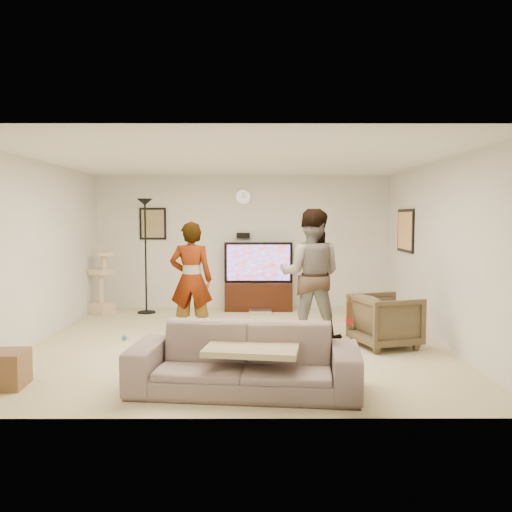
{
  "coord_description": "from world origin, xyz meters",
  "views": [
    {
      "loc": [
        0.21,
        -7.14,
        1.73
      ],
      "look_at": [
        0.23,
        0.2,
        1.18
      ],
      "focal_mm": 36.82,
      "sensor_mm": 36.0,
      "label": 1
    }
  ],
  "objects_px": {
    "person_right": "(311,275)",
    "cat_tree": "(101,283)",
    "sofa": "(244,359)",
    "person_left": "(191,280)",
    "armchair": "(385,321)",
    "beer_bottle": "(349,314)",
    "tv": "(258,262)",
    "floor_lamp": "(146,256)",
    "tv_stand": "(258,296)"
  },
  "relations": [
    {
      "from": "person_right",
      "to": "cat_tree",
      "type": "bearing_deg",
      "value": -18.14
    },
    {
      "from": "sofa",
      "to": "cat_tree",
      "type": "bearing_deg",
      "value": 128.4
    },
    {
      "from": "person_left",
      "to": "person_right",
      "type": "bearing_deg",
      "value": 173.33
    },
    {
      "from": "armchair",
      "to": "beer_bottle",
      "type": "bearing_deg",
      "value": 138.0
    },
    {
      "from": "person_right",
      "to": "sofa",
      "type": "bearing_deg",
      "value": 79.42
    },
    {
      "from": "beer_bottle",
      "to": "person_right",
      "type": "bearing_deg",
      "value": 93.87
    },
    {
      "from": "tv",
      "to": "floor_lamp",
      "type": "relative_size",
      "value": 0.61
    },
    {
      "from": "tv",
      "to": "sofa",
      "type": "height_order",
      "value": "tv"
    },
    {
      "from": "floor_lamp",
      "to": "person_left",
      "type": "relative_size",
      "value": 1.24
    },
    {
      "from": "tv_stand",
      "to": "person_left",
      "type": "bearing_deg",
      "value": -114.07
    },
    {
      "from": "cat_tree",
      "to": "person_left",
      "type": "distance_m",
      "value": 2.61
    },
    {
      "from": "cat_tree",
      "to": "beer_bottle",
      "type": "height_order",
      "value": "cat_tree"
    },
    {
      "from": "tv_stand",
      "to": "cat_tree",
      "type": "xyz_separation_m",
      "value": [
        -2.81,
        -0.36,
        0.3
      ]
    },
    {
      "from": "floor_lamp",
      "to": "person_left",
      "type": "bearing_deg",
      "value": -61.27
    },
    {
      "from": "tv_stand",
      "to": "armchair",
      "type": "xyz_separation_m",
      "value": [
        1.67,
        -2.77,
        0.1
      ]
    },
    {
      "from": "armchair",
      "to": "cat_tree",
      "type": "bearing_deg",
      "value": 44.12
    },
    {
      "from": "tv",
      "to": "sofa",
      "type": "xyz_separation_m",
      "value": [
        -0.17,
        -4.55,
        -0.56
      ]
    },
    {
      "from": "tv",
      "to": "sofa",
      "type": "distance_m",
      "value": 4.59
    },
    {
      "from": "cat_tree",
      "to": "sofa",
      "type": "xyz_separation_m",
      "value": [
        2.64,
        -4.19,
        -0.23
      ]
    },
    {
      "from": "cat_tree",
      "to": "armchair",
      "type": "xyz_separation_m",
      "value": [
        4.48,
        -2.41,
        -0.2
      ]
    },
    {
      "from": "tv_stand",
      "to": "tv",
      "type": "distance_m",
      "value": 0.63
    },
    {
      "from": "beer_bottle",
      "to": "armchair",
      "type": "relative_size",
      "value": 0.32
    },
    {
      "from": "sofa",
      "to": "beer_bottle",
      "type": "xyz_separation_m",
      "value": [
        1.03,
        0.0,
        0.45
      ]
    },
    {
      "from": "sofa",
      "to": "tv",
      "type": "bearing_deg",
      "value": 94.01
    },
    {
      "from": "floor_lamp",
      "to": "beer_bottle",
      "type": "bearing_deg",
      "value": -55.92
    },
    {
      "from": "tv_stand",
      "to": "person_right",
      "type": "bearing_deg",
      "value": -73.2
    },
    {
      "from": "person_left",
      "to": "sofa",
      "type": "bearing_deg",
      "value": 108.15
    },
    {
      "from": "floor_lamp",
      "to": "beer_bottle",
      "type": "relative_size",
      "value": 8.21
    },
    {
      "from": "tv",
      "to": "person_left",
      "type": "xyz_separation_m",
      "value": [
        -0.98,
        -2.19,
        -0.06
      ]
    },
    {
      "from": "tv",
      "to": "beer_bottle",
      "type": "bearing_deg",
      "value": -79.27
    },
    {
      "from": "person_right",
      "to": "beer_bottle",
      "type": "height_order",
      "value": "person_right"
    },
    {
      "from": "person_left",
      "to": "tv_stand",
      "type": "bearing_deg",
      "value": -114.83
    },
    {
      "from": "tv_stand",
      "to": "armchair",
      "type": "height_order",
      "value": "armchair"
    },
    {
      "from": "tv_stand",
      "to": "armchair",
      "type": "distance_m",
      "value": 3.23
    },
    {
      "from": "sofa",
      "to": "armchair",
      "type": "bearing_deg",
      "value": 50.26
    },
    {
      "from": "cat_tree",
      "to": "sofa",
      "type": "bearing_deg",
      "value": -57.76
    },
    {
      "from": "cat_tree",
      "to": "floor_lamp",
      "type": "bearing_deg",
      "value": 5.19
    },
    {
      "from": "person_left",
      "to": "armchair",
      "type": "bearing_deg",
      "value": 166.97
    },
    {
      "from": "tv_stand",
      "to": "cat_tree",
      "type": "distance_m",
      "value": 2.85
    },
    {
      "from": "tv_stand",
      "to": "person_right",
      "type": "relative_size",
      "value": 0.67
    },
    {
      "from": "tv",
      "to": "beer_bottle",
      "type": "height_order",
      "value": "tv"
    },
    {
      "from": "tv_stand",
      "to": "floor_lamp",
      "type": "relative_size",
      "value": 0.6
    },
    {
      "from": "tv_stand",
      "to": "beer_bottle",
      "type": "relative_size",
      "value": 4.94
    },
    {
      "from": "floor_lamp",
      "to": "sofa",
      "type": "distance_m",
      "value": 4.7
    },
    {
      "from": "sofa",
      "to": "beer_bottle",
      "type": "height_order",
      "value": "beer_bottle"
    },
    {
      "from": "cat_tree",
      "to": "sofa",
      "type": "distance_m",
      "value": 4.96
    },
    {
      "from": "cat_tree",
      "to": "armchair",
      "type": "bearing_deg",
      "value": -28.23
    },
    {
      "from": "tv",
      "to": "beer_bottle",
      "type": "distance_m",
      "value": 4.63
    },
    {
      "from": "person_left",
      "to": "sofa",
      "type": "distance_m",
      "value": 2.54
    },
    {
      "from": "person_left",
      "to": "armchair",
      "type": "relative_size",
      "value": 2.14
    }
  ]
}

